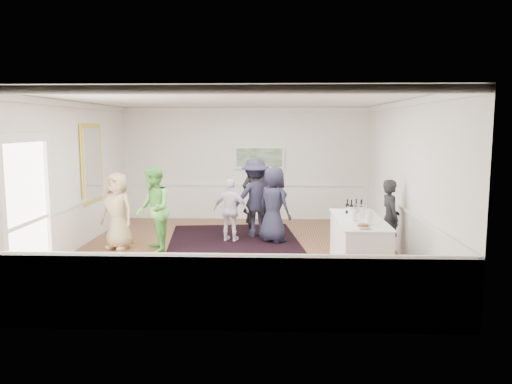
{
  "coord_description": "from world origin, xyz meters",
  "views": [
    {
      "loc": [
        0.83,
        -10.24,
        2.68
      ],
      "look_at": [
        0.45,
        0.2,
        1.29
      ],
      "focal_mm": 35.0,
      "sensor_mm": 36.0,
      "label": 1
    }
  ],
  "objects_px": {
    "guest_tan": "(117,211)",
    "guest_navy": "(274,205)",
    "guest_lilac": "(231,210)",
    "bartender": "(390,218)",
    "guest_dark_a": "(255,198)",
    "serving_table": "(359,243)",
    "guest_green": "(153,209)",
    "ice_bucket": "(361,211)",
    "guest_dark_b": "(256,198)",
    "nut_bowl": "(363,227)"
  },
  "relations": [
    {
      "from": "guest_lilac",
      "to": "guest_navy",
      "type": "height_order",
      "value": "guest_navy"
    },
    {
      "from": "guest_lilac",
      "to": "nut_bowl",
      "type": "relative_size",
      "value": 5.78
    },
    {
      "from": "bartender",
      "to": "guest_dark_a",
      "type": "distance_m",
      "value": 3.33
    },
    {
      "from": "guest_tan",
      "to": "guest_navy",
      "type": "height_order",
      "value": "guest_navy"
    },
    {
      "from": "serving_table",
      "to": "guest_tan",
      "type": "relative_size",
      "value": 1.38
    },
    {
      "from": "serving_table",
      "to": "guest_navy",
      "type": "relative_size",
      "value": 1.32
    },
    {
      "from": "guest_tan",
      "to": "guest_lilac",
      "type": "xyz_separation_m",
      "value": [
        2.41,
        0.79,
        -0.11
      ]
    },
    {
      "from": "guest_dark_a",
      "to": "ice_bucket",
      "type": "relative_size",
      "value": 7.35
    },
    {
      "from": "guest_lilac",
      "to": "guest_dark_b",
      "type": "height_order",
      "value": "guest_dark_b"
    },
    {
      "from": "guest_dark_a",
      "to": "guest_dark_b",
      "type": "distance_m",
      "value": 0.02
    },
    {
      "from": "guest_dark_b",
      "to": "nut_bowl",
      "type": "relative_size",
      "value": 7.46
    },
    {
      "from": "serving_table",
      "to": "guest_green",
      "type": "relative_size",
      "value": 1.26
    },
    {
      "from": "guest_dark_b",
      "to": "nut_bowl",
      "type": "bearing_deg",
      "value": 113.6
    },
    {
      "from": "guest_tan",
      "to": "ice_bucket",
      "type": "xyz_separation_m",
      "value": [
        5.09,
        -1.06,
        0.21
      ]
    },
    {
      "from": "guest_dark_b",
      "to": "guest_navy",
      "type": "height_order",
      "value": "guest_dark_b"
    },
    {
      "from": "bartender",
      "to": "guest_dark_a",
      "type": "bearing_deg",
      "value": 50.57
    },
    {
      "from": "serving_table",
      "to": "nut_bowl",
      "type": "xyz_separation_m",
      "value": [
        -0.08,
        -0.91,
        0.5
      ]
    },
    {
      "from": "guest_tan",
      "to": "guest_dark_a",
      "type": "xyz_separation_m",
      "value": [
        2.96,
        1.29,
        0.12
      ]
    },
    {
      "from": "serving_table",
      "to": "nut_bowl",
      "type": "relative_size",
      "value": 9.14
    },
    {
      "from": "bartender",
      "to": "nut_bowl",
      "type": "height_order",
      "value": "bartender"
    },
    {
      "from": "serving_table",
      "to": "guest_tan",
      "type": "distance_m",
      "value": 5.19
    },
    {
      "from": "guest_dark_b",
      "to": "bartender",
      "type": "bearing_deg",
      "value": 141.89
    },
    {
      "from": "guest_green",
      "to": "guest_lilac",
      "type": "relative_size",
      "value": 1.26
    },
    {
      "from": "guest_green",
      "to": "nut_bowl",
      "type": "bearing_deg",
      "value": 44.71
    },
    {
      "from": "bartender",
      "to": "guest_navy",
      "type": "relative_size",
      "value": 0.92
    },
    {
      "from": "bartender",
      "to": "ice_bucket",
      "type": "distance_m",
      "value": 0.94
    },
    {
      "from": "guest_green",
      "to": "guest_dark_a",
      "type": "distance_m",
      "value": 2.61
    },
    {
      "from": "guest_dark_a",
      "to": "guest_lilac",
      "type": "bearing_deg",
      "value": 17.85
    },
    {
      "from": "guest_green",
      "to": "guest_lilac",
      "type": "bearing_deg",
      "value": 103.47
    },
    {
      "from": "guest_lilac",
      "to": "guest_tan",
      "type": "bearing_deg",
      "value": 31.54
    },
    {
      "from": "guest_lilac",
      "to": "guest_dark_a",
      "type": "bearing_deg",
      "value": -124.44
    },
    {
      "from": "bartender",
      "to": "nut_bowl",
      "type": "distance_m",
      "value": 1.9
    },
    {
      "from": "bartender",
      "to": "guest_green",
      "type": "bearing_deg",
      "value": 79.91
    },
    {
      "from": "guest_tan",
      "to": "guest_dark_b",
      "type": "bearing_deg",
      "value": 46.9
    },
    {
      "from": "guest_lilac",
      "to": "guest_dark_a",
      "type": "height_order",
      "value": "guest_dark_a"
    },
    {
      "from": "guest_dark_a",
      "to": "nut_bowl",
      "type": "xyz_separation_m",
      "value": [
        1.98,
        -3.47,
        0.02
      ]
    },
    {
      "from": "serving_table",
      "to": "guest_green",
      "type": "bearing_deg",
      "value": 166.17
    },
    {
      "from": "serving_table",
      "to": "guest_tan",
      "type": "height_order",
      "value": "guest_tan"
    },
    {
      "from": "nut_bowl",
      "to": "guest_tan",
      "type": "bearing_deg",
      "value": 156.2
    },
    {
      "from": "guest_green",
      "to": "guest_dark_b",
      "type": "xyz_separation_m",
      "value": [
        2.13,
        1.52,
        0.02
      ]
    },
    {
      "from": "serving_table",
      "to": "guest_navy",
      "type": "height_order",
      "value": "guest_navy"
    },
    {
      "from": "serving_table",
      "to": "guest_lilac",
      "type": "bearing_deg",
      "value": 141.8
    },
    {
      "from": "guest_lilac",
      "to": "guest_dark_a",
      "type": "xyz_separation_m",
      "value": [
        0.55,
        0.5,
        0.23
      ]
    },
    {
      "from": "bartender",
      "to": "guest_dark_b",
      "type": "height_order",
      "value": "guest_dark_b"
    },
    {
      "from": "guest_green",
      "to": "nut_bowl",
      "type": "relative_size",
      "value": 7.28
    },
    {
      "from": "guest_tan",
      "to": "bartender",
      "type": "bearing_deg",
      "value": 18.89
    },
    {
      "from": "guest_dark_b",
      "to": "guest_navy",
      "type": "bearing_deg",
      "value": 123.59
    },
    {
      "from": "guest_lilac",
      "to": "guest_dark_b",
      "type": "bearing_deg",
      "value": -125.85
    },
    {
      "from": "guest_navy",
      "to": "ice_bucket",
      "type": "xyz_separation_m",
      "value": [
        1.68,
        -1.83,
        0.18
      ]
    },
    {
      "from": "guest_green",
      "to": "ice_bucket",
      "type": "distance_m",
      "value": 4.32
    }
  ]
}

